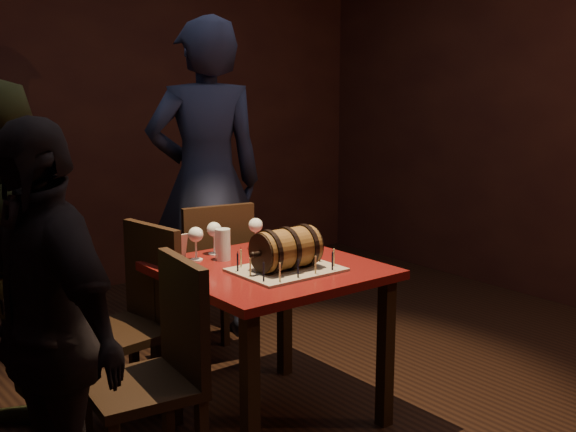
{
  "coord_description": "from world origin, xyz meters",
  "views": [
    {
      "loc": [
        -2.09,
        -2.61,
        1.61
      ],
      "look_at": [
        -0.02,
        0.05,
        0.95
      ],
      "focal_mm": 45.0,
      "sensor_mm": 36.0,
      "label": 1
    }
  ],
  "objects_px": {
    "barrel_cake": "(286,249)",
    "person_back": "(206,182)",
    "chair_back": "(213,276)",
    "wine_glass_left": "(196,236)",
    "chair_left_front": "(160,365)",
    "wine_glass_mid": "(214,231)",
    "pub_table": "(270,289)",
    "pint_of_ale": "(223,245)",
    "wine_glass_right": "(256,227)",
    "person_left_front": "(45,335)",
    "chair_left_rear": "(136,314)"
  },
  "relations": [
    {
      "from": "barrel_cake",
      "to": "person_back",
      "type": "distance_m",
      "value": 1.3
    },
    {
      "from": "pub_table",
      "to": "person_left_front",
      "type": "distance_m",
      "value": 1.15
    },
    {
      "from": "chair_back",
      "to": "person_back",
      "type": "relative_size",
      "value": 0.48
    },
    {
      "from": "pub_table",
      "to": "barrel_cake",
      "type": "relative_size",
      "value": 2.65
    },
    {
      "from": "barrel_cake",
      "to": "chair_back",
      "type": "relative_size",
      "value": 0.37
    },
    {
      "from": "barrel_cake",
      "to": "wine_glass_left",
      "type": "bearing_deg",
      "value": 117.84
    },
    {
      "from": "barrel_cake",
      "to": "pint_of_ale",
      "type": "xyz_separation_m",
      "value": [
        -0.11,
        0.34,
        -0.03
      ]
    },
    {
      "from": "pint_of_ale",
      "to": "person_back",
      "type": "height_order",
      "value": "person_back"
    },
    {
      "from": "wine_glass_mid",
      "to": "person_left_front",
      "type": "xyz_separation_m",
      "value": [
        -1.04,
        -0.57,
        -0.12
      ]
    },
    {
      "from": "pub_table",
      "to": "person_back",
      "type": "xyz_separation_m",
      "value": [
        0.36,
        1.13,
        0.33
      ]
    },
    {
      "from": "wine_glass_right",
      "to": "chair_left_front",
      "type": "distance_m",
      "value": 1.04
    },
    {
      "from": "pint_of_ale",
      "to": "chair_left_front",
      "type": "xyz_separation_m",
      "value": [
        -0.58,
        -0.46,
        -0.3
      ]
    },
    {
      "from": "barrel_cake",
      "to": "wine_glass_right",
      "type": "relative_size",
      "value": 2.11
    },
    {
      "from": "wine_glass_mid",
      "to": "person_back",
      "type": "distance_m",
      "value": 0.91
    },
    {
      "from": "pint_of_ale",
      "to": "person_back",
      "type": "distance_m",
      "value": 1.03
    },
    {
      "from": "wine_glass_mid",
      "to": "pint_of_ale",
      "type": "xyz_separation_m",
      "value": [
        -0.03,
        -0.12,
        -0.04
      ]
    },
    {
      "from": "wine_glass_left",
      "to": "person_left_front",
      "type": "bearing_deg",
      "value": -149.9
    },
    {
      "from": "wine_glass_left",
      "to": "wine_glass_right",
      "type": "relative_size",
      "value": 1.0
    },
    {
      "from": "barrel_cake",
      "to": "wine_glass_right",
      "type": "height_order",
      "value": "barrel_cake"
    },
    {
      "from": "chair_left_rear",
      "to": "chair_left_front",
      "type": "bearing_deg",
      "value": -108.16
    },
    {
      "from": "pub_table",
      "to": "person_left_front",
      "type": "xyz_separation_m",
      "value": [
        -1.12,
        -0.23,
        0.1
      ]
    },
    {
      "from": "pub_table",
      "to": "chair_left_front",
      "type": "height_order",
      "value": "chair_left_front"
    },
    {
      "from": "chair_left_rear",
      "to": "chair_left_front",
      "type": "xyz_separation_m",
      "value": [
        -0.2,
        -0.61,
        0.0
      ]
    },
    {
      "from": "person_left_front",
      "to": "chair_left_front",
      "type": "bearing_deg",
      "value": 82.09
    },
    {
      "from": "wine_glass_left",
      "to": "wine_glass_right",
      "type": "bearing_deg",
      "value": 0.41
    },
    {
      "from": "wine_glass_mid",
      "to": "wine_glass_right",
      "type": "distance_m",
      "value": 0.22
    },
    {
      "from": "wine_glass_mid",
      "to": "chair_back",
      "type": "relative_size",
      "value": 0.17
    },
    {
      "from": "chair_left_rear",
      "to": "person_back",
      "type": "distance_m",
      "value": 1.22
    },
    {
      "from": "wine_glass_right",
      "to": "person_back",
      "type": "height_order",
      "value": "person_back"
    },
    {
      "from": "wine_glass_mid",
      "to": "chair_left_front",
      "type": "height_order",
      "value": "chair_left_front"
    },
    {
      "from": "barrel_cake",
      "to": "wine_glass_right",
      "type": "distance_m",
      "value": 0.43
    },
    {
      "from": "barrel_cake",
      "to": "chair_left_front",
      "type": "relative_size",
      "value": 0.37
    },
    {
      "from": "chair_back",
      "to": "chair_left_rear",
      "type": "xyz_separation_m",
      "value": [
        -0.63,
        -0.33,
        0.0
      ]
    },
    {
      "from": "chair_left_rear",
      "to": "chair_left_front",
      "type": "relative_size",
      "value": 1.0
    },
    {
      "from": "pint_of_ale",
      "to": "person_left_front",
      "type": "distance_m",
      "value": 1.11
    },
    {
      "from": "person_left_front",
      "to": "chair_back",
      "type": "bearing_deg",
      "value": 119.21
    },
    {
      "from": "barrel_cake",
      "to": "person_back",
      "type": "xyz_separation_m",
      "value": [
        0.35,
        1.24,
        0.12
      ]
    },
    {
      "from": "wine_glass_right",
      "to": "pint_of_ale",
      "type": "height_order",
      "value": "wine_glass_right"
    },
    {
      "from": "pub_table",
      "to": "chair_left_front",
      "type": "distance_m",
      "value": 0.74
    },
    {
      "from": "barrel_cake",
      "to": "chair_left_front",
      "type": "distance_m",
      "value": 0.78
    },
    {
      "from": "wine_glass_left",
      "to": "wine_glass_mid",
      "type": "xyz_separation_m",
      "value": [
        0.13,
        0.05,
        -0.0
      ]
    },
    {
      "from": "chair_back",
      "to": "pub_table",
      "type": "bearing_deg",
      "value": -100.82
    },
    {
      "from": "wine_glass_left",
      "to": "person_back",
      "type": "relative_size",
      "value": 0.08
    },
    {
      "from": "wine_glass_right",
      "to": "chair_left_rear",
      "type": "bearing_deg",
      "value": 172.8
    },
    {
      "from": "pub_table",
      "to": "chair_left_front",
      "type": "xyz_separation_m",
      "value": [
        -0.69,
        -0.23,
        -0.12
      ]
    },
    {
      "from": "pint_of_ale",
      "to": "chair_left_front",
      "type": "bearing_deg",
      "value": -141.94
    },
    {
      "from": "barrel_cake",
      "to": "person_back",
      "type": "bearing_deg",
      "value": 74.19
    },
    {
      "from": "chair_left_front",
      "to": "person_back",
      "type": "bearing_deg",
      "value": 52.32
    },
    {
      "from": "pub_table",
      "to": "wine_glass_mid",
      "type": "xyz_separation_m",
      "value": [
        -0.08,
        0.34,
        0.23
      ]
    },
    {
      "from": "barrel_cake",
      "to": "chair_left_rear",
      "type": "distance_m",
      "value": 0.78
    }
  ]
}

